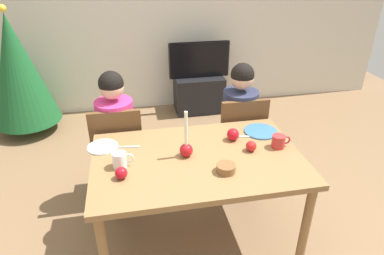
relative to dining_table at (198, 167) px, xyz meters
name	(u,v)px	position (x,y,z in m)	size (l,w,h in m)	color
ground_plane	(197,239)	(0.00, 0.00, -0.67)	(7.68, 7.68, 0.00)	brown
back_wall	(155,9)	(0.00, 2.60, 0.63)	(6.40, 0.10, 2.60)	beige
dining_table	(198,167)	(0.00, 0.00, 0.00)	(1.40, 0.90, 0.75)	olive
chair_left	(118,149)	(-0.54, 0.61, -0.15)	(0.40, 0.40, 0.90)	brown
chair_right	(239,137)	(0.50, 0.61, -0.15)	(0.40, 0.40, 0.90)	brown
person_left_child	(118,141)	(-0.54, 0.64, -0.10)	(0.30, 0.30, 1.17)	#33384C
person_right_child	(238,129)	(0.50, 0.64, -0.10)	(0.30, 0.30, 1.17)	#33384C
tv_stand	(199,94)	(0.50, 2.30, -0.43)	(0.64, 0.40, 0.48)	black
tv	(199,60)	(0.50, 2.30, 0.04)	(0.79, 0.05, 0.46)	black
christmas_tree	(18,70)	(-1.63, 2.12, 0.10)	(0.74, 0.74, 1.47)	brown
candle_centerpiece	(186,147)	(-0.07, 0.03, 0.15)	(0.09, 0.09, 0.33)	red
plate_left	(103,147)	(-0.63, 0.25, 0.09)	(0.21, 0.21, 0.01)	silver
plate_right	(261,131)	(0.54, 0.25, 0.09)	(0.25, 0.25, 0.01)	teal
mug_left	(120,160)	(-0.51, -0.02, 0.14)	(0.14, 0.09, 0.10)	white
mug_right	(279,141)	(0.58, 0.02, 0.13)	(0.14, 0.09, 0.09)	#B72D2D
fork_left	(127,147)	(-0.46, 0.22, 0.09)	(0.18, 0.01, 0.01)	silver
fork_right	(243,137)	(0.38, 0.20, 0.09)	(0.18, 0.01, 0.01)	silver
bowl_walnuts	(226,168)	(0.14, -0.20, 0.11)	(0.12, 0.12, 0.05)	brown
apple_near_candle	(121,173)	(-0.50, -0.14, 0.12)	(0.08, 0.08, 0.08)	#B5101C
apple_by_left_plate	(233,134)	(0.30, 0.18, 0.13)	(0.09, 0.09, 0.09)	red
apple_by_right_mug	(251,146)	(0.38, 0.01, 0.12)	(0.07, 0.07, 0.07)	red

